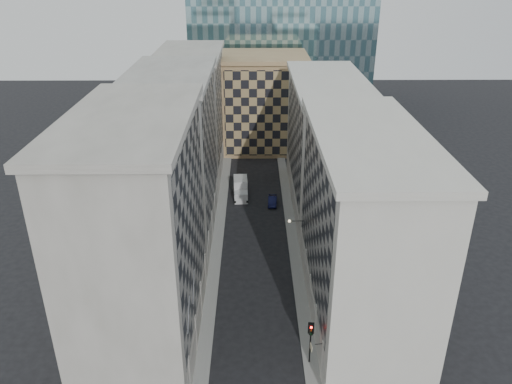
{
  "coord_description": "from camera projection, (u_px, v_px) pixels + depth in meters",
  "views": [
    {
      "loc": [
        -0.35,
        -30.24,
        35.8
      ],
      "look_at": [
        -0.01,
        15.65,
        14.14
      ],
      "focal_mm": 35.0,
      "sensor_mm": 36.0,
      "label": 1
    }
  ],
  "objects": [
    {
      "name": "bldg_left_c",
      "position": [
        193.0,
        114.0,
        87.67
      ],
      "size": [
        10.8,
        22.8,
        21.7
      ],
      "color": "gray",
      "rests_on": "ground"
    },
    {
      "name": "bldg_right_b",
      "position": [
        326.0,
        144.0,
        76.48
      ],
      "size": [
        10.8,
        28.8,
        19.7
      ],
      "color": "beige",
      "rests_on": "ground"
    },
    {
      "name": "sidewalk_east",
      "position": [
        293.0,
        239.0,
        69.76
      ],
      "size": [
        1.5,
        100.0,
        0.15
      ],
      "primitive_type": "cube",
      "color": "gray",
      "rests_on": "ground"
    },
    {
      "name": "sidewalk_west",
      "position": [
        218.0,
        239.0,
        69.69
      ],
      "size": [
        1.5,
        100.0,
        0.15
      ],
      "primitive_type": "cube",
      "color": "gray",
      "rests_on": "ground"
    },
    {
      "name": "bldg_left_b",
      "position": [
        175.0,
        156.0,
        67.57
      ],
      "size": [
        10.8,
        22.8,
        22.7
      ],
      "color": "gray",
      "rests_on": "ground"
    },
    {
      "name": "bldg_left_a",
      "position": [
        142.0,
        235.0,
        47.46
      ],
      "size": [
        10.8,
        22.8,
        23.7
      ],
      "color": "gray",
      "rests_on": "ground"
    },
    {
      "name": "bracket_lamp",
      "position": [
        291.0,
        221.0,
        61.72
      ],
      "size": [
        1.98,
        0.36,
        0.36
      ],
      "color": "black",
      "rests_on": "ground"
    },
    {
      "name": "church_tower",
      "position": [
        254.0,
        3.0,
        105.28
      ],
      "size": [
        7.2,
        7.2,
        51.5
      ],
      "color": "#2D2723",
      "rests_on": "ground"
    },
    {
      "name": "traffic_light",
      "position": [
        311.0,
        335.0,
        47.08
      ],
      "size": [
        0.59,
        0.52,
        4.65
      ],
      "rotation": [
        0.0,
        0.0,
        -0.11
      ],
      "color": "black",
      "rests_on": "sidewalk_east"
    },
    {
      "name": "tan_block",
      "position": [
        264.0,
        102.0,
        100.02
      ],
      "size": [
        16.8,
        14.8,
        18.8
      ],
      "color": "#A17C55",
      "rests_on": "ground"
    },
    {
      "name": "flagpoles_left",
      "position": [
        191.0,
        300.0,
        44.6
      ],
      "size": [
        0.1,
        6.33,
        2.33
      ],
      "color": "gray",
      "rests_on": "ground"
    },
    {
      "name": "dark_car",
      "position": [
        272.0,
        201.0,
        79.43
      ],
      "size": [
        1.57,
        3.91,
        1.26
      ],
      "primitive_type": "imported",
      "rotation": [
        0.0,
        0.0,
        -0.06
      ],
      "color": "#10133B",
      "rests_on": "ground"
    },
    {
      "name": "shop_sign",
      "position": [
        312.0,
        347.0,
        45.13
      ],
      "size": [
        1.14,
        0.64,
        0.72
      ],
      "rotation": [
        0.0,
        0.0,
        0.14
      ],
      "color": "black",
      "rests_on": "ground"
    },
    {
      "name": "bldg_right_a",
      "position": [
        361.0,
        227.0,
        51.86
      ],
      "size": [
        10.8,
        26.8,
        20.7
      ],
      "color": "beige",
      "rests_on": "ground"
    },
    {
      "name": "box_truck",
      "position": [
        241.0,
        189.0,
        81.8
      ],
      "size": [
        2.47,
        5.55,
        2.99
      ],
      "rotation": [
        0.0,
        0.0,
        0.05
      ],
      "color": "silver",
      "rests_on": "ground"
    }
  ]
}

